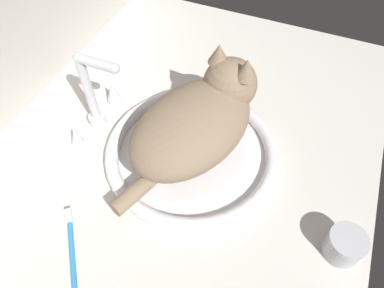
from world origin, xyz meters
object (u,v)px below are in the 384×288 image
object	(u,v)px
sink_basin	(192,152)
metal_jar	(345,245)
cat	(200,118)
toothbrush	(72,248)
faucet	(95,101)

from	to	relation	value
sink_basin	metal_jar	distance (cm)	34.82
cat	toothbrush	size ratio (longest dim) A/B	2.83
sink_basin	toothbrush	bearing A→B (deg)	157.07
sink_basin	cat	size ratio (longest dim) A/B	0.99
cat	metal_jar	world-z (taller)	cat
cat	toothbrush	world-z (taller)	cat
faucet	toothbrush	distance (cm)	31.33
cat	metal_jar	distance (cm)	35.50
sink_basin	cat	xyz separation A→B (cm)	(2.41, -0.84, 8.78)
faucet	cat	size ratio (longest dim) A/B	0.53
sink_basin	metal_jar	world-z (taller)	metal_jar
sink_basin	cat	distance (cm)	9.14
cat	metal_jar	bearing A→B (deg)	-110.23
sink_basin	faucet	bearing A→B (deg)	90.00
cat	toothbrush	distance (cm)	34.65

